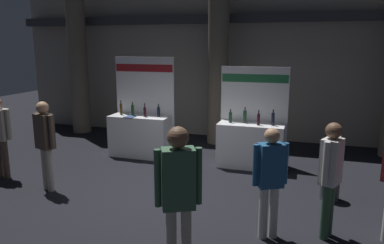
# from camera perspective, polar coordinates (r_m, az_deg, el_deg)

# --- Properties ---
(ground_plane) EXTENTS (26.39, 26.39, 0.00)m
(ground_plane) POSITION_cam_1_polar(r_m,az_deg,el_deg) (6.88, -3.83, -11.20)
(ground_plane) COLOR black
(hall_colonnade) EXTENTS (13.19, 1.25, 6.20)m
(hall_colonnade) POSITION_cam_1_polar(r_m,az_deg,el_deg) (10.69, 5.03, 13.61)
(hall_colonnade) COLOR gray
(hall_colonnade) RESTS_ON ground_plane
(exhibitor_booth_0) EXTENTS (1.55, 0.68, 2.41)m
(exhibitor_booth_0) POSITION_cam_1_polar(r_m,az_deg,el_deg) (9.09, -7.98, -1.46)
(exhibitor_booth_0) COLOR white
(exhibitor_booth_0) RESTS_ON ground_plane
(exhibitor_booth_1) EXTENTS (1.52, 0.66, 2.22)m
(exhibitor_booth_1) POSITION_cam_1_polar(r_m,az_deg,el_deg) (8.31, 9.15, -2.96)
(exhibitor_booth_1) COLOR white
(exhibitor_booth_1) RESTS_ON ground_plane
(trash_bin) EXTENTS (0.33, 0.33, 0.59)m
(trash_bin) POSITION_cam_1_polar(r_m,az_deg,el_deg) (7.01, 20.73, -8.94)
(trash_bin) COLOR #38383D
(trash_bin) RESTS_ON ground_plane
(visitor_0) EXTENTS (0.49, 0.37, 1.83)m
(visitor_0) POSITION_cam_1_polar(r_m,az_deg,el_deg) (4.20, -2.13, -10.48)
(visitor_0) COLOR #ADA393
(visitor_0) RESTS_ON ground_plane
(visitor_1) EXTENTS (0.33, 0.45, 1.68)m
(visitor_1) POSITION_cam_1_polar(r_m,az_deg,el_deg) (5.45, 20.77, -7.25)
(visitor_1) COLOR #33563D
(visitor_1) RESTS_ON ground_plane
(visitor_6) EXTENTS (0.46, 0.35, 1.61)m
(visitor_6) POSITION_cam_1_polar(r_m,az_deg,el_deg) (5.21, 12.08, -8.10)
(visitor_6) COLOR silver
(visitor_6) RESTS_ON ground_plane
(visitor_7) EXTENTS (0.50, 0.32, 1.70)m
(visitor_7) POSITION_cam_1_polar(r_m,az_deg,el_deg) (7.28, -21.94, -2.44)
(visitor_7) COLOR #ADA393
(visitor_7) RESTS_ON ground_plane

